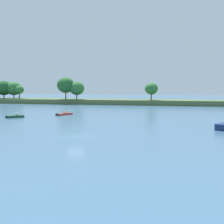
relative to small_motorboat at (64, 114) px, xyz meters
name	(u,v)px	position (x,y,z in m)	size (l,w,h in m)	color
ground_plane	(75,137)	(13.89, -31.41, -0.24)	(400.00, 400.00, 0.00)	#3D607F
treeline_island	(73,96)	(-13.99, 46.08, 2.81)	(99.34, 12.30, 10.61)	#4C6038
small_motorboat	(64,114)	(0.00, 0.00, 0.00)	(3.16, 5.11, 0.92)	maroon
fishing_skiff	(15,116)	(-8.48, -8.92, 0.07)	(3.48, 3.55, 1.04)	#19472D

